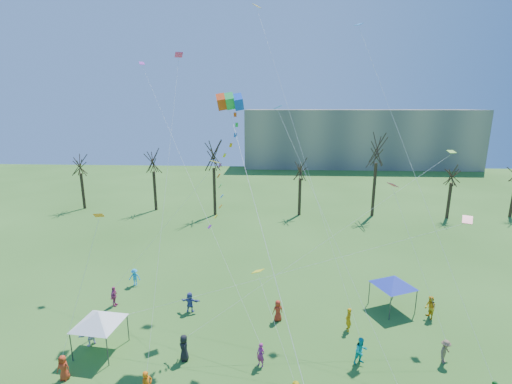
# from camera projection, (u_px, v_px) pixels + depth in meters

# --- Properties ---
(distant_building) EXTENTS (60.00, 14.00, 15.00)m
(distant_building) POSITION_uv_depth(u_px,v_px,m) (358.00, 138.00, 95.27)
(distant_building) COLOR gray
(distant_building) RESTS_ON ground
(bare_tree_row) EXTENTS (69.89, 7.87, 12.40)m
(bare_tree_row) POSITION_uv_depth(u_px,v_px,m) (289.00, 166.00, 52.19)
(bare_tree_row) COLOR black
(bare_tree_row) RESTS_ON ground
(big_box_kite) EXTENTS (3.87, 8.44, 20.75)m
(big_box_kite) POSITION_uv_depth(u_px,v_px,m) (228.00, 174.00, 24.67)
(big_box_kite) COLOR #E03E0F
(big_box_kite) RESTS_ON ground
(canopy_tent_white) EXTENTS (3.84, 3.84, 2.90)m
(canopy_tent_white) POSITION_uv_depth(u_px,v_px,m) (99.00, 318.00, 23.29)
(canopy_tent_white) COLOR #3F3F44
(canopy_tent_white) RESTS_ON ground
(canopy_tent_blue) EXTENTS (3.53, 3.53, 2.88)m
(canopy_tent_blue) POSITION_uv_depth(u_px,v_px,m) (394.00, 281.00, 28.24)
(canopy_tent_blue) COLOR #3F3F44
(canopy_tent_blue) RESTS_ON ground
(festival_crowd) EXTENTS (25.60, 14.43, 1.83)m
(festival_crowd) POSITION_uv_depth(u_px,v_px,m) (262.00, 336.00, 23.94)
(festival_crowd) COLOR #BA3517
(festival_crowd) RESTS_ON ground
(small_kites_aloft) EXTENTS (26.48, 18.33, 35.04)m
(small_kites_aloft) POSITION_uv_depth(u_px,v_px,m) (272.00, 140.00, 26.13)
(small_kites_aloft) COLOR orange
(small_kites_aloft) RESTS_ON ground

